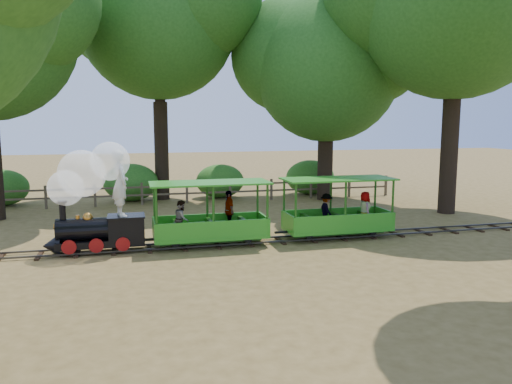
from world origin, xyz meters
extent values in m
plane|color=olive|center=(0.00, 0.00, 0.00)|extent=(90.00, 90.00, 0.00)
cube|color=#3F3D3A|center=(0.00, -0.30, 0.08)|extent=(22.00, 0.05, 0.05)
cube|color=#3F3D3A|center=(0.00, 0.30, 0.08)|extent=(22.00, 0.05, 0.05)
cube|color=#382314|center=(0.00, 0.00, 0.03)|extent=(0.12, 1.00, 0.05)
cube|color=#382314|center=(-5.00, 0.00, 0.03)|extent=(0.12, 1.00, 0.05)
cube|color=#382314|center=(5.00, 0.00, 0.03)|extent=(0.12, 1.00, 0.05)
cube|color=black|center=(-4.34, 0.00, 0.30)|extent=(2.42, 0.77, 0.20)
cylinder|color=black|center=(-4.73, 0.00, 0.70)|extent=(1.54, 0.62, 0.62)
cylinder|color=black|center=(-5.33, 0.00, 1.25)|extent=(0.18, 0.18, 0.48)
sphere|color=#C98530|center=(-4.67, 0.00, 1.03)|extent=(0.29, 0.29, 0.29)
cylinder|color=#C98530|center=(-4.95, 0.00, 1.06)|extent=(0.11, 0.11, 0.11)
cube|color=black|center=(-3.63, 0.00, 0.70)|extent=(0.99, 0.77, 0.60)
cube|color=black|center=(-3.63, 0.00, 1.02)|extent=(1.04, 0.84, 0.04)
cone|color=black|center=(-5.66, 0.00, 0.28)|extent=(0.49, 0.70, 0.70)
cylinder|color=#C98530|center=(-5.53, 0.00, 0.81)|extent=(0.11, 0.15, 0.15)
cylinder|color=maroon|center=(-5.17, -0.40, 0.30)|extent=(0.40, 0.07, 0.40)
cylinder|color=maroon|center=(-5.17, 0.40, 0.30)|extent=(0.40, 0.07, 0.40)
cylinder|color=maroon|center=(-4.45, -0.40, 0.30)|extent=(0.40, 0.07, 0.40)
cylinder|color=maroon|center=(-4.45, 0.40, 0.30)|extent=(0.40, 0.07, 0.40)
cylinder|color=maroon|center=(-3.74, -0.40, 0.30)|extent=(0.40, 0.07, 0.40)
cylinder|color=maroon|center=(-3.74, 0.40, 0.30)|extent=(0.40, 0.07, 0.40)
sphere|color=white|center=(-5.22, 0.05, 1.88)|extent=(0.99, 0.99, 0.99)
sphere|color=white|center=(-4.78, 0.10, 2.27)|extent=(1.32, 1.32, 1.32)
sphere|color=white|center=(-4.01, 0.15, 2.60)|extent=(1.10, 1.10, 1.10)
imported|color=silver|center=(-3.75, -0.09, 1.99)|extent=(0.62, 0.78, 1.88)
cube|color=#309620|center=(-1.19, 0.00, 0.32)|extent=(3.38, 1.29, 0.10)
cube|color=#215A14|center=(-1.19, 0.00, 0.20)|extent=(3.04, 0.50, 0.14)
cube|color=#309620|center=(-1.19, -0.61, 0.62)|extent=(3.38, 0.06, 0.50)
cube|color=#309620|center=(-1.19, 0.61, 0.62)|extent=(3.38, 0.06, 0.50)
cube|color=#309620|center=(-1.19, 0.00, 1.91)|extent=(3.53, 1.44, 0.05)
cylinder|color=#215A14|center=(-2.80, -0.59, 1.11)|extent=(0.07, 0.07, 1.59)
cylinder|color=#215A14|center=(-2.80, 0.59, 1.11)|extent=(0.07, 0.07, 1.59)
cylinder|color=#215A14|center=(0.42, -0.59, 1.11)|extent=(0.07, 0.07, 1.59)
cylinder|color=#215A14|center=(0.42, 0.59, 1.11)|extent=(0.07, 0.07, 1.59)
cube|color=#215A14|center=(-2.20, 0.00, 0.57)|extent=(0.12, 1.09, 0.40)
cube|color=#215A14|center=(-1.19, 0.00, 0.57)|extent=(0.12, 1.09, 0.40)
cube|color=#215A14|center=(-0.18, 0.00, 0.57)|extent=(0.12, 1.09, 0.40)
cylinder|color=black|center=(-2.27, -0.34, 0.24)|extent=(0.28, 0.06, 0.28)
cylinder|color=black|center=(-2.27, 0.34, 0.24)|extent=(0.28, 0.06, 0.28)
cylinder|color=black|center=(-0.11, -0.34, 0.24)|extent=(0.28, 0.06, 0.28)
cylinder|color=black|center=(-0.11, 0.34, 0.24)|extent=(0.28, 0.06, 0.28)
imported|color=gray|center=(-2.06, -0.22, 0.91)|extent=(0.51, 0.60, 1.08)
imported|color=gray|center=(-0.56, 0.32, 0.99)|extent=(0.36, 0.75, 1.25)
cube|color=#309620|center=(2.91, 0.00, 0.32)|extent=(3.38, 1.29, 0.10)
cube|color=#215A14|center=(2.91, 0.00, 0.20)|extent=(3.04, 0.50, 0.14)
cube|color=#309620|center=(2.91, -0.61, 0.62)|extent=(3.38, 0.06, 0.50)
cube|color=#309620|center=(2.91, 0.61, 0.62)|extent=(3.38, 0.06, 0.50)
cube|color=#309620|center=(2.91, 0.00, 1.91)|extent=(3.53, 1.44, 0.05)
cylinder|color=#215A14|center=(1.30, -0.59, 1.11)|extent=(0.07, 0.07, 1.59)
cylinder|color=#215A14|center=(1.30, 0.59, 1.11)|extent=(0.07, 0.07, 1.59)
cylinder|color=#215A14|center=(4.52, -0.59, 1.11)|extent=(0.07, 0.07, 1.59)
cylinder|color=#215A14|center=(4.52, 0.59, 1.11)|extent=(0.07, 0.07, 1.59)
cube|color=#215A14|center=(1.90, 0.00, 0.57)|extent=(0.12, 1.09, 0.40)
cube|color=#215A14|center=(2.91, 0.00, 0.57)|extent=(0.12, 1.09, 0.40)
cube|color=#215A14|center=(3.92, 0.00, 0.57)|extent=(0.12, 1.09, 0.40)
cylinder|color=black|center=(1.83, -0.34, 0.24)|extent=(0.28, 0.06, 0.28)
cylinder|color=black|center=(1.83, 0.34, 0.24)|extent=(0.28, 0.06, 0.28)
cylinder|color=black|center=(3.99, -0.34, 0.24)|extent=(0.28, 0.06, 0.28)
cylinder|color=black|center=(3.99, 0.34, 0.24)|extent=(0.28, 0.06, 0.28)
imported|color=gray|center=(2.59, 0.15, 0.90)|extent=(0.41, 0.69, 1.06)
imported|color=gray|center=(3.69, -0.33, 0.94)|extent=(0.41, 0.59, 1.15)
cylinder|color=#2D2116|center=(-2.00, 9.50, 2.30)|extent=(0.66, 0.66, 4.60)
cylinder|color=#2D2116|center=(-2.00, 9.50, 5.92)|extent=(0.50, 0.50, 2.63)
sphere|color=#23551A|center=(-2.00, 9.50, 8.33)|extent=(7.31, 7.31, 7.31)
sphere|color=#23551A|center=(-3.64, 10.78, 9.06)|extent=(5.84, 5.84, 5.84)
cylinder|color=#2D2116|center=(5.50, 7.50, 1.63)|extent=(0.72, 0.72, 3.25)
cylinder|color=#2D2116|center=(5.50, 7.50, 4.18)|extent=(0.54, 0.54, 1.86)
sphere|color=#23551A|center=(5.50, 7.50, 6.12)|extent=(6.76, 6.76, 6.76)
sphere|color=#23551A|center=(7.19, 6.49, 6.97)|extent=(5.07, 5.07, 5.07)
sphere|color=#23551A|center=(3.98, 8.68, 6.80)|extent=(5.41, 5.41, 5.41)
cylinder|color=#2D2116|center=(9.00, 3.00, 2.31)|extent=(0.68, 0.68, 4.62)
cylinder|color=#2D2116|center=(9.00, 3.00, 5.94)|extent=(0.51, 0.51, 2.64)
cube|color=brown|center=(-7.00, 8.00, 0.50)|extent=(0.10, 0.10, 1.00)
cube|color=brown|center=(-5.00, 8.00, 0.50)|extent=(0.10, 0.10, 1.00)
cube|color=brown|center=(-3.00, 8.00, 0.50)|extent=(0.10, 0.10, 1.00)
cube|color=brown|center=(-1.00, 8.00, 0.50)|extent=(0.10, 0.10, 1.00)
cube|color=brown|center=(1.00, 8.00, 0.50)|extent=(0.10, 0.10, 1.00)
cube|color=brown|center=(3.00, 8.00, 0.50)|extent=(0.10, 0.10, 1.00)
cube|color=brown|center=(5.00, 8.00, 0.50)|extent=(0.10, 0.10, 1.00)
cube|color=brown|center=(7.00, 8.00, 0.50)|extent=(0.10, 0.10, 1.00)
cube|color=brown|center=(9.00, 8.00, 0.50)|extent=(0.10, 0.10, 1.00)
cube|color=brown|center=(0.00, 8.00, 0.80)|extent=(18.00, 0.06, 0.08)
cube|color=brown|center=(0.00, 8.00, 0.45)|extent=(18.00, 0.06, 0.08)
ellipsoid|color=#2D6B1E|center=(-9.00, 9.30, 0.81)|extent=(2.33, 1.79, 1.61)
ellipsoid|color=#2D6B1E|center=(-3.46, 9.30, 0.88)|extent=(2.53, 1.95, 1.75)
ellipsoid|color=#2D6B1E|center=(0.77, 9.30, 0.82)|extent=(2.36, 1.81, 1.63)
ellipsoid|color=#2D6B1E|center=(5.43, 9.30, 0.87)|extent=(2.52, 1.94, 1.75)
camera|label=1|loc=(-3.46, -14.53, 3.73)|focal=35.00mm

